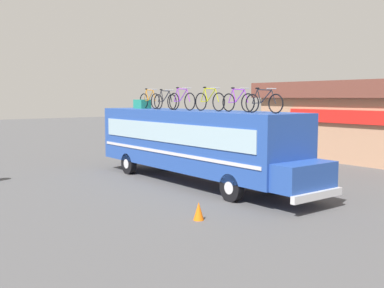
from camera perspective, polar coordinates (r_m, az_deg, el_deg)
ground_plane at (r=19.02m, az=-0.07°, el=-4.79°), size 120.00×120.00×0.00m
bus at (r=18.64m, az=0.25°, el=0.46°), size 11.85×2.53×3.00m
luggage_bag_1 at (r=22.50m, az=-6.55°, el=5.05°), size 0.66×0.41×0.42m
luggage_bag_2 at (r=21.70m, az=-6.23°, el=5.03°), size 0.65×0.56×0.42m
rooftop_bicycle_1 at (r=21.11m, az=-5.39°, el=5.51°), size 1.70×0.44×0.95m
rooftop_bicycle_2 at (r=19.75m, az=-3.44°, el=5.44°), size 1.73×0.44×0.89m
rooftop_bicycle_3 at (r=18.62m, az=-1.30°, el=5.49°), size 1.80×0.44×0.96m
rooftop_bicycle_4 at (r=17.54m, az=2.21°, el=5.45°), size 1.78×0.44×0.95m
rooftop_bicycle_5 at (r=16.55m, az=5.81°, el=5.34°), size 1.69×0.44×0.90m
rooftop_bicycle_6 at (r=15.47m, az=9.00°, el=5.21°), size 1.73×0.44×0.87m
traffic_cone at (r=13.19m, az=0.85°, el=-8.45°), size 0.31×0.31×0.53m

